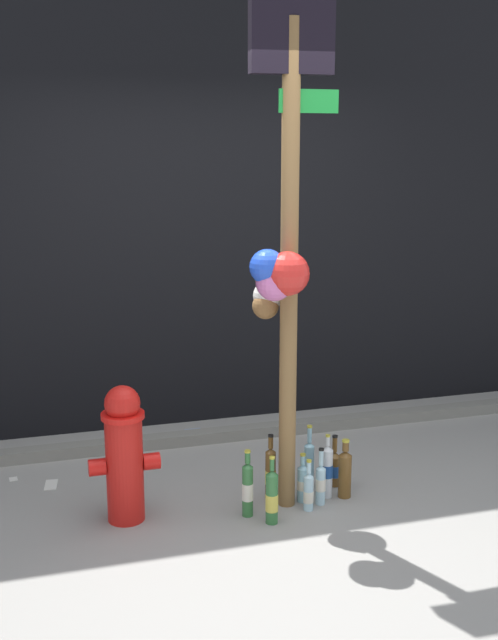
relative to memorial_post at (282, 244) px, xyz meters
The scene contains 18 objects.
ground_plane 1.54m from the memorial_post, 113.24° to the right, with size 14.00×14.00×0.00m, color gray.
building_wall 1.66m from the memorial_post, 93.37° to the left, with size 10.00×0.20×3.79m.
curb_strip 1.84m from the memorial_post, 95.01° to the left, with size 8.00×0.12×0.08m, color slate.
memorial_post is the anchor object (origin of this frame).
fire_hydrant 1.42m from the memorial_post, behind, with size 0.39×0.24×0.77m.
bottle_0 1.38m from the memorial_post, 120.65° to the right, with size 0.07×0.07×0.39m.
bottle_1 1.37m from the memorial_post, 164.74° to the right, with size 0.06×0.06×0.39m.
bottle_2 1.41m from the memorial_post, ahead, with size 0.06×0.06×0.34m.
bottle_3 1.42m from the memorial_post, 31.04° to the right, with size 0.06×0.06×0.30m.
bottle_4 1.42m from the memorial_post, ahead, with size 0.08×0.08×0.36m.
bottle_5 1.36m from the memorial_post, 98.51° to the left, with size 0.06×0.06×0.40m.
bottle_6 1.40m from the memorial_post, 38.43° to the left, with size 0.06×0.06×0.39m.
bottle_7 1.39m from the memorial_post, ahead, with size 0.07×0.07×0.39m.
bottle_8 1.41m from the memorial_post, 10.28° to the left, with size 0.06×0.06×0.30m.
bottle_9 1.48m from the memorial_post, 23.93° to the left, with size 0.08×0.08×0.32m.
litter_0 2.27m from the memorial_post, 151.15° to the left, with size 0.06×0.05×0.01m, color silver.
litter_1 2.02m from the memorial_post, 99.55° to the left, with size 0.12×0.10×0.01m, color #8C99B2.
litter_2 2.08m from the memorial_post, 152.11° to the left, with size 0.15×0.07×0.01m, color silver.
Camera 1 is at (-1.22, -3.67, 2.03)m, focal length 43.43 mm.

